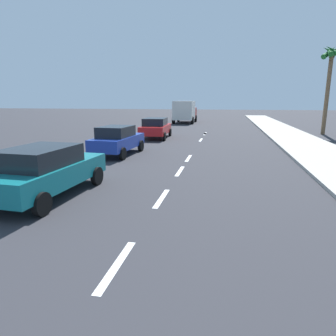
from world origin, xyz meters
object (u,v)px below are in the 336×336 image
at_px(parked_car_teal, 44,170).
at_px(delivery_truck, 185,111).
at_px(parked_car_blue, 117,140).
at_px(parked_car_red, 156,127).
at_px(palm_tree_distant, 331,63).

relative_size(parked_car_teal, delivery_truck, 0.72).
bearing_deg(parked_car_blue, parked_car_red, 90.60).
bearing_deg(delivery_truck, parked_car_blue, -90.99).
bearing_deg(parked_car_red, parked_car_blue, -95.14).
relative_size(parked_car_red, delivery_truck, 0.71).
bearing_deg(parked_car_red, palm_tree_distant, 18.88).
bearing_deg(delivery_truck, parked_car_red, -90.23).
height_order(delivery_truck, palm_tree_distant, palm_tree_distant).
distance_m(delivery_truck, palm_tree_distant, 18.04).
height_order(parked_car_teal, parked_car_red, same).
relative_size(parked_car_teal, palm_tree_distant, 0.60).
xyz_separation_m(parked_car_teal, palm_tree_distant, (13.71, 20.19, 5.08)).
height_order(parked_car_teal, palm_tree_distant, palm_tree_distant).
height_order(parked_car_blue, palm_tree_distant, palm_tree_distant).
distance_m(parked_car_teal, palm_tree_distant, 24.93).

